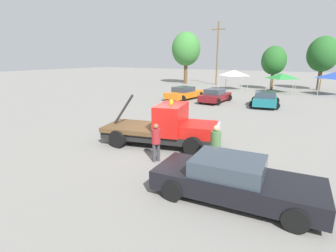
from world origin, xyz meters
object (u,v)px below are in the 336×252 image
(parked_car_teal, at_px, (265,99))
(tree_center, at_px, (274,61))
(tow_truck, at_px, (166,128))
(parked_car_orange, at_px, (184,93))
(tree_left, at_px, (323,54))
(utility_pole, at_px, (217,52))
(foreground_car, at_px, (234,180))
(parked_car_maroon, at_px, (215,96))
(tree_right, at_px, (186,49))
(canopy_tent_blue, at_px, (336,75))
(person_at_hood, at_px, (156,140))
(canopy_tent_green, at_px, (282,76))
(person_near_truck, at_px, (215,144))
(canopy_tent_white, at_px, (234,73))
(traffic_cone, at_px, (182,124))

(parked_car_teal, xyz_separation_m, tree_center, (-1.78, 13.61, 3.24))
(tow_truck, distance_m, parked_car_orange, 15.13)
(parked_car_orange, bearing_deg, parked_car_teal, -81.25)
(tow_truck, bearing_deg, parked_car_orange, 100.61)
(tree_left, bearing_deg, utility_pole, -179.94)
(foreground_car, relative_size, parked_car_maroon, 1.20)
(tow_truck, relative_size, tree_right, 0.72)
(parked_car_teal, bearing_deg, parked_car_maroon, 83.95)
(canopy_tent_blue, relative_size, tree_center, 0.56)
(parked_car_orange, relative_size, parked_car_maroon, 1.18)
(person_at_hood, distance_m, canopy_tent_green, 26.86)
(foreground_car, bearing_deg, parked_car_orange, 116.98)
(person_at_hood, distance_m, parked_car_teal, 16.00)
(foreground_car, relative_size, parked_car_orange, 1.02)
(person_at_hood, xyz_separation_m, tree_left, (5.16, 32.25, 3.74))
(tow_truck, xyz_separation_m, person_near_truck, (3.16, -1.52, 0.13))
(tree_left, bearing_deg, canopy_tent_green, -126.29)
(parked_car_maroon, relative_size, parked_car_teal, 0.95)
(tow_truck, xyz_separation_m, canopy_tent_blue, (7.57, 25.43, 1.41))
(person_near_truck, xyz_separation_m, parked_car_maroon, (-5.74, 15.18, -0.40))
(person_near_truck, distance_m, parked_car_maroon, 16.23)
(person_near_truck, bearing_deg, tree_right, 65.88)
(tree_center, bearing_deg, tree_right, 172.19)
(canopy_tent_blue, bearing_deg, tree_right, 169.31)
(tree_left, bearing_deg, canopy_tent_white, -152.08)
(tow_truck, bearing_deg, parked_car_maroon, 87.64)
(parked_car_maroon, distance_m, tree_right, 20.06)
(canopy_tent_green, height_order, tree_right, tree_right)
(tow_truck, xyz_separation_m, parked_car_maroon, (-2.58, 13.66, -0.27))
(tow_truck, height_order, parked_car_orange, tow_truck)
(parked_car_orange, height_order, tree_left, tree_left)
(tree_left, relative_size, traffic_cone, 12.74)
(person_near_truck, bearing_deg, person_at_hood, 138.65)
(parked_car_maroon, bearing_deg, parked_car_teal, -84.14)
(canopy_tent_green, distance_m, canopy_tent_blue, 5.72)
(parked_car_teal, height_order, tree_right, tree_right)
(parked_car_maroon, relative_size, tree_center, 0.74)
(tow_truck, height_order, parked_car_maroon, tow_truck)
(foreground_car, xyz_separation_m, tree_left, (1.40, 33.61, 4.05))
(tow_truck, bearing_deg, tree_right, 102.15)
(canopy_tent_green, distance_m, tree_center, 3.64)
(parked_car_orange, bearing_deg, parked_car_maroon, -84.94)
(person_at_hood, bearing_deg, utility_pole, -46.74)
(person_near_truck, xyz_separation_m, traffic_cone, (-4.11, 5.00, -0.79))
(canopy_tent_blue, height_order, traffic_cone, canopy_tent_blue)
(person_at_hood, distance_m, tree_left, 32.87)
(person_at_hood, distance_m, utility_pole, 33.82)
(parked_car_teal, xyz_separation_m, canopy_tent_green, (-0.20, 10.87, 1.43))
(utility_pole, bearing_deg, tree_right, -171.93)
(tow_truck, xyz_separation_m, canopy_tent_green, (1.89, 24.79, 1.17))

